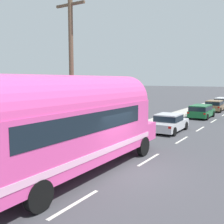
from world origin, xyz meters
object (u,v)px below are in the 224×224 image
utility_pole (71,70)px  car_second (201,111)px  painted_bus (67,122)px  car_third (215,105)px  car_lead (169,122)px  car_fourth (223,102)px

utility_pole → car_second: size_ratio=1.99×
utility_pole → painted_bus: 4.15m
painted_bus → car_third: size_ratio=2.73×
car_second → car_third: same height
utility_pole → car_lead: (2.15, 8.60, -3.70)m
utility_pole → car_second: (2.38, 17.29, -3.63)m
car_second → utility_pole: bearing=-97.8°
painted_bus → car_second: size_ratio=2.72×
painted_bus → car_fourth: (-0.04, 33.19, -1.51)m
utility_pole → car_fourth: (2.14, 30.37, -3.63)m
utility_pole → car_lead: size_ratio=1.97×
utility_pole → car_second: bearing=82.2°
car_third → car_fourth: bearing=91.4°
car_lead → painted_bus: bearing=-89.9°
car_fourth → car_lead: bearing=-90.0°
car_fourth → utility_pole: bearing=-94.0°
car_third → car_fourth: (-0.15, 6.07, 0.02)m
car_fourth → painted_bus: bearing=-89.9°
car_lead → car_fourth: (-0.02, 21.77, 0.07)m
painted_bus → car_lead: bearing=90.1°
car_second → painted_bus: bearing=-90.6°
car_lead → car_third: (0.13, 15.70, 0.05)m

